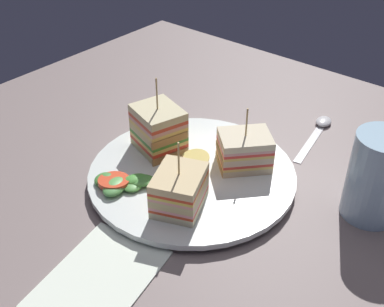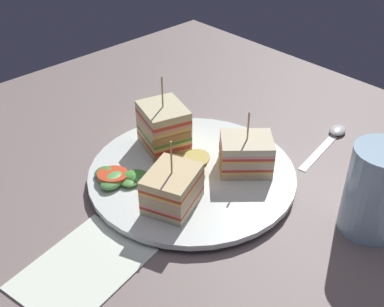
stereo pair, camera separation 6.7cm
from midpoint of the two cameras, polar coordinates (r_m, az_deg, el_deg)
The scene contains 10 objects.
ground_plane at distance 69.90cm, azimuth -2.73°, elevation -3.72°, with size 90.68×95.00×1.80cm, color gray.
plate at distance 68.79cm, azimuth -2.78°, elevation -2.55°, with size 29.19×29.19×1.49cm.
sandwich_wedge_0 at distance 71.57cm, azimuth -6.61°, elevation 2.77°, with size 7.80×8.58×11.61cm.
sandwich_wedge_1 at distance 61.23cm, azimuth -4.61°, elevation -4.40°, with size 8.78×8.02×9.72cm.
sandwich_wedge_2 at distance 68.21cm, azimuth 3.38°, elevation 0.27°, with size 9.02×8.92×9.23cm.
chip_pile at distance 67.45cm, azimuth -3.41°, elevation -1.42°, with size 7.97×7.09×2.39cm.
salad_garnish at distance 66.54cm, azimuth -10.94°, elevation -3.43°, with size 7.96×7.89×1.42cm.
spoon at distance 81.90cm, azimuth 12.52°, elevation 2.91°, with size 14.72×4.31×1.00cm.
napkin at distance 57.58cm, azimuth -14.22°, elevation -14.06°, with size 14.60×10.66×0.50cm, color white.
drinking_glass at distance 63.71cm, azimuth 17.94°, elevation -3.35°, with size 7.19×7.19×11.78cm.
Camera 1 is at (42.08, 34.95, 42.74)cm, focal length 45.48 mm.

